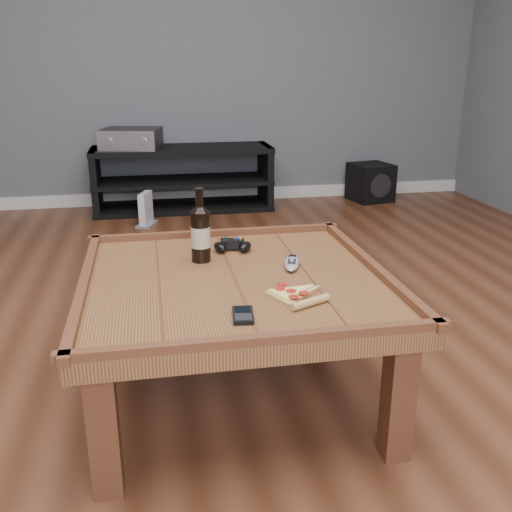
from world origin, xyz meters
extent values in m
plane|color=#452313|center=(0.00, 0.00, 0.00)|extent=(6.00, 6.00, 0.00)
cube|color=#575A5F|center=(0.00, 3.00, 1.35)|extent=(5.00, 0.04, 2.70)
cube|color=silver|center=(0.00, 2.99, 0.05)|extent=(5.00, 0.02, 0.10)
cube|color=#542918|center=(0.00, 0.00, 0.42)|extent=(1.00, 1.00, 0.06)
cube|color=#452212|center=(-0.42, -0.42, 0.20)|extent=(0.08, 0.08, 0.39)
cube|color=#452212|center=(0.42, -0.42, 0.20)|extent=(0.08, 0.08, 0.39)
cube|color=#452212|center=(-0.42, 0.42, 0.20)|extent=(0.08, 0.08, 0.39)
cube|color=#452212|center=(0.42, 0.42, 0.20)|extent=(0.08, 0.08, 0.39)
cube|color=#452212|center=(0.00, 0.48, 0.46)|extent=(1.03, 0.03, 0.03)
cube|color=#452212|center=(0.00, -0.48, 0.46)|extent=(1.03, 0.03, 0.03)
cube|color=#452212|center=(0.48, 0.00, 0.46)|extent=(0.03, 1.03, 0.03)
cube|color=#452212|center=(-0.48, 0.00, 0.46)|extent=(0.03, 1.03, 0.03)
cube|color=black|center=(0.00, 2.75, 0.48)|extent=(1.40, 0.45, 0.04)
cube|color=black|center=(0.00, 2.75, 0.23)|extent=(1.40, 0.45, 0.03)
cube|color=black|center=(0.00, 2.75, 0.02)|extent=(1.40, 0.45, 0.04)
cube|color=black|center=(-0.67, 2.75, 0.25)|extent=(0.05, 0.44, 0.50)
cube|color=black|center=(0.67, 2.75, 0.25)|extent=(0.05, 0.44, 0.50)
cylinder|color=black|center=(-0.09, 0.19, 0.54)|extent=(0.07, 0.07, 0.18)
cone|color=black|center=(-0.09, 0.19, 0.65)|extent=(0.07, 0.07, 0.03)
cylinder|color=black|center=(-0.09, 0.19, 0.68)|extent=(0.03, 0.03, 0.06)
cylinder|color=black|center=(-0.09, 0.19, 0.71)|extent=(0.03, 0.03, 0.01)
cylinder|color=#C2AF8C|center=(-0.09, 0.19, 0.54)|extent=(0.07, 0.07, 0.08)
cube|color=black|center=(0.04, 0.30, 0.47)|extent=(0.10, 0.07, 0.03)
ellipsoid|color=black|center=(-0.01, 0.27, 0.47)|extent=(0.06, 0.09, 0.04)
ellipsoid|color=black|center=(0.08, 0.26, 0.47)|extent=(0.07, 0.09, 0.04)
cylinder|color=black|center=(0.02, 0.31, 0.49)|extent=(0.02, 0.02, 0.01)
cylinder|color=black|center=(0.05, 0.29, 0.49)|extent=(0.02, 0.02, 0.01)
cylinder|color=yellow|center=(0.07, 0.31, 0.49)|extent=(0.01, 0.01, 0.01)
cylinder|color=red|center=(0.08, 0.30, 0.49)|extent=(0.01, 0.01, 0.01)
cylinder|color=#0C33CC|center=(0.06, 0.30, 0.49)|extent=(0.01, 0.01, 0.01)
cylinder|color=#0C9919|center=(0.07, 0.29, 0.49)|extent=(0.01, 0.01, 0.01)
cylinder|color=tan|center=(0.18, -0.28, 0.46)|extent=(0.13, 0.08, 0.02)
cylinder|color=#A61518|center=(0.14, -0.24, 0.47)|extent=(0.03, 0.03, 0.00)
cylinder|color=#A61518|center=(0.18, -0.22, 0.47)|extent=(0.03, 0.03, 0.00)
cylinder|color=#A61518|center=(0.15, -0.20, 0.47)|extent=(0.03, 0.03, 0.00)
cylinder|color=#A61518|center=(0.12, -0.17, 0.47)|extent=(0.03, 0.03, 0.00)
cylinder|color=#A61518|center=(0.13, -0.14, 0.47)|extent=(0.03, 0.03, 0.00)
cube|color=black|center=(-0.02, -0.32, 0.46)|extent=(0.07, 0.11, 0.01)
cube|color=black|center=(-0.02, -0.29, 0.46)|extent=(0.05, 0.05, 0.00)
cube|color=black|center=(-0.03, -0.34, 0.46)|extent=(0.05, 0.05, 0.00)
ellipsoid|color=#8E939A|center=(0.22, 0.07, 0.46)|extent=(0.10, 0.17, 0.02)
cube|color=black|center=(0.23, 0.11, 0.47)|extent=(0.03, 0.03, 0.00)
cube|color=black|center=(0.21, 0.06, 0.47)|extent=(0.04, 0.06, 0.00)
cube|color=black|center=(-0.38, 2.75, 0.57)|extent=(0.49, 0.43, 0.15)
cube|color=#B2B4BD|center=(-0.42, 2.58, 0.57)|extent=(0.42, 0.10, 0.15)
cylinder|color=#B2B4BD|center=(-0.54, 2.60, 0.57)|extent=(0.06, 0.03, 0.06)
cylinder|color=#B2B4BD|center=(-0.29, 2.55, 0.57)|extent=(0.06, 0.03, 0.06)
cube|color=black|center=(1.59, 2.77, 0.16)|extent=(0.37, 0.37, 0.31)
cylinder|color=black|center=(1.62, 2.61, 0.16)|extent=(0.19, 0.05, 0.20)
cube|color=gray|center=(-0.30, 2.32, 0.01)|extent=(0.17, 0.22, 0.02)
cube|color=silver|center=(-0.30, 2.32, 0.13)|extent=(0.10, 0.18, 0.23)
camera|label=1|loc=(-0.26, -1.76, 1.14)|focal=40.00mm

